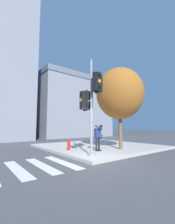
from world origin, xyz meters
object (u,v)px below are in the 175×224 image
person_photographer (98,135)px  street_tree (120,94)px  fire_hydrant (69,145)px  traffic_signal_pole (92,96)px

person_photographer → street_tree: size_ratio=0.30×
person_photographer → fire_hydrant: (-1.23, 1.31, -0.62)m
traffic_signal_pole → fire_hydrant: traffic_signal_pole is taller
person_photographer → street_tree: 3.13m
traffic_signal_pole → person_photographer: traffic_signal_pole is taller
traffic_signal_pole → person_photographer: (1.26, 0.97, -2.01)m
street_tree → person_photographer: bearing=167.0°
person_photographer → street_tree: street_tree is taller
traffic_signal_pole → fire_hydrant: (0.03, 2.27, -2.62)m
person_photographer → fire_hydrant: size_ratio=2.35×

